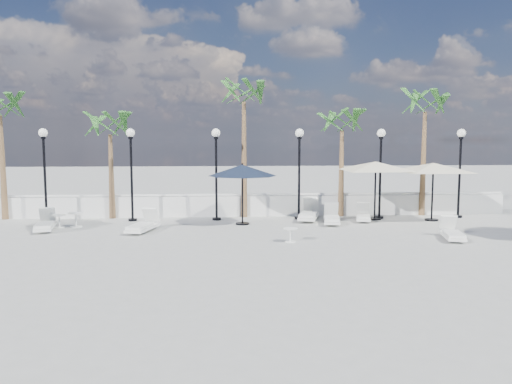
{
  "coord_description": "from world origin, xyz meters",
  "views": [
    {
      "loc": [
        0.29,
        -14.38,
        3.37
      ],
      "look_at": [
        1.47,
        3.43,
        1.5
      ],
      "focal_mm": 35.0,
      "sensor_mm": 36.0,
      "label": 1
    }
  ],
  "objects": [
    {
      "name": "ground",
      "position": [
        0.0,
        0.0,
        0.0
      ],
      "size": [
        100.0,
        100.0,
        0.0
      ],
      "primitive_type": "plane",
      "color": "gray",
      "rests_on": "ground"
    },
    {
      "name": "balustrade",
      "position": [
        0.0,
        7.5,
        0.47
      ],
      "size": [
        26.0,
        0.3,
        1.01
      ],
      "color": "silver",
      "rests_on": "ground"
    },
    {
      "name": "lamppost_1",
      "position": [
        -7.0,
        6.5,
        2.49
      ],
      "size": [
        0.36,
        0.36,
        3.84
      ],
      "color": "black",
      "rests_on": "ground"
    },
    {
      "name": "lamppost_2",
      "position": [
        -3.5,
        6.5,
        2.49
      ],
      "size": [
        0.36,
        0.36,
        3.84
      ],
      "color": "black",
      "rests_on": "ground"
    },
    {
      "name": "lamppost_3",
      "position": [
        0.0,
        6.5,
        2.49
      ],
      "size": [
        0.36,
        0.36,
        3.84
      ],
      "color": "black",
      "rests_on": "ground"
    },
    {
      "name": "lamppost_4",
      "position": [
        3.5,
        6.5,
        2.49
      ],
      "size": [
        0.36,
        0.36,
        3.84
      ],
      "color": "black",
      "rests_on": "ground"
    },
    {
      "name": "lamppost_5",
      "position": [
        7.0,
        6.5,
        2.49
      ],
      "size": [
        0.36,
        0.36,
        3.84
      ],
      "color": "black",
      "rests_on": "ground"
    },
    {
      "name": "lamppost_6",
      "position": [
        10.5,
        6.5,
        2.49
      ],
      "size": [
        0.36,
        0.36,
        3.84
      ],
      "color": "black",
      "rests_on": "ground"
    },
    {
      "name": "palm_0",
      "position": [
        -9.0,
        7.3,
        4.53
      ],
      "size": [
        2.6,
        2.6,
        5.5
      ],
      "color": "brown",
      "rests_on": "ground"
    },
    {
      "name": "palm_1",
      "position": [
        -4.5,
        7.3,
        3.75
      ],
      "size": [
        2.6,
        2.6,
        4.7
      ],
      "color": "brown",
      "rests_on": "ground"
    },
    {
      "name": "palm_2",
      "position": [
        1.2,
        7.3,
        5.12
      ],
      "size": [
        2.6,
        2.6,
        6.1
      ],
      "color": "brown",
      "rests_on": "ground"
    },
    {
      "name": "palm_3",
      "position": [
        5.5,
        7.3,
        3.95
      ],
      "size": [
        2.6,
        2.6,
        4.9
      ],
      "color": "brown",
      "rests_on": "ground"
    },
    {
      "name": "palm_4",
      "position": [
        9.2,
        7.3,
        4.73
      ],
      "size": [
        2.6,
        2.6,
        5.7
      ],
      "color": "brown",
      "rests_on": "ground"
    },
    {
      "name": "lounger_1",
      "position": [
        -6.36,
        4.47,
        0.23
      ],
      "size": [
        0.98,
        1.95,
        0.7
      ],
      "rotation": [
        0.0,
        0.0,
        0.21
      ],
      "color": "silver",
      "rests_on": "ground"
    },
    {
      "name": "lounger_3",
      "position": [
        -2.67,
        3.97,
        0.24
      ],
      "size": [
        1.08,
        2.0,
        0.72
      ],
      "rotation": [
        0.0,
        0.0,
        -0.25
      ],
      "color": "silver",
      "rests_on": "ground"
    },
    {
      "name": "lounger_4",
      "position": [
        3.88,
        6.22,
        0.27
      ],
      "size": [
        1.24,
        2.22,
        0.79
      ],
      "rotation": [
        0.0,
        0.0,
        -0.28
      ],
      "color": "silver",
      "rests_on": "ground"
    },
    {
      "name": "lounger_5",
      "position": [
        8.04,
        1.83,
        0.22
      ],
      "size": [
        0.96,
        1.84,
        0.66
      ],
      "rotation": [
        0.0,
        0.0,
        -0.23
      ],
      "color": "silver",
      "rests_on": "ground"
    },
    {
      "name": "lounger_6",
      "position": [
        6.12,
        5.91,
        0.22
      ],
      "size": [
        0.97,
        1.8,
        0.64
      ],
      "rotation": [
        0.0,
        0.0,
        -0.25
      ],
      "color": "silver",
      "rests_on": "ground"
    },
    {
      "name": "lounger_7",
      "position": [
        4.65,
        5.28,
        0.24
      ],
      "size": [
        0.95,
        1.96,
        0.71
      ],
      "rotation": [
        0.0,
        0.0,
        -0.19
      ],
      "color": "silver",
      "rests_on": "ground"
    },
    {
      "name": "side_table_0",
      "position": [
        -6.03,
        5.06,
        0.3
      ],
      "size": [
        0.51,
        0.51,
        0.49
      ],
      "color": "silver",
      "rests_on": "ground"
    },
    {
      "name": "side_table_1",
      "position": [
        -5.41,
        5.08,
        0.35
      ],
      "size": [
        0.59,
        0.59,
        0.57
      ],
      "color": "silver",
      "rests_on": "ground"
    },
    {
      "name": "side_table_2",
      "position": [
        2.5,
        1.76,
        0.28
      ],
      "size": [
        0.48,
        0.48,
        0.47
      ],
      "color": "silver",
      "rests_on": "ground"
    },
    {
      "name": "parasol_navy_mid",
      "position": [
        1.05,
        5.34,
        2.15
      ],
      "size": [
        2.73,
        2.73,
        2.45
      ],
      "color": "black",
      "rests_on": "ground"
    },
    {
      "name": "parasol_cream_sq_a",
      "position": [
        6.7,
        6.2,
        2.45
      ],
      "size": [
        5.38,
        5.38,
        2.64
      ],
      "color": "black",
      "rests_on": "ground"
    },
    {
      "name": "parasol_cream_sq_b",
      "position": [
        9.0,
        5.76,
        2.41
      ],
      "size": [
        5.19,
        5.19,
        2.6
      ],
      "color": "black",
      "rests_on": "ground"
    }
  ]
}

